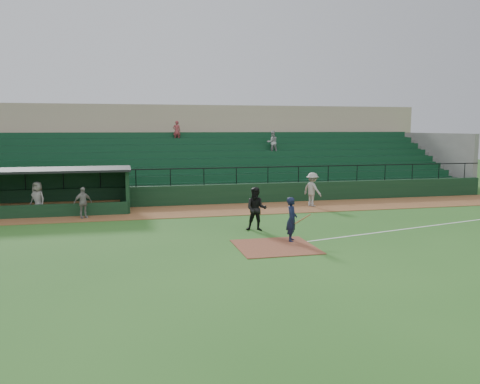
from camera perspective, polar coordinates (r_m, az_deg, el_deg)
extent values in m
plane|color=#27591C|center=(20.24, 3.26, -5.73)|extent=(90.00, 90.00, 0.00)
cube|color=brown|center=(27.85, -1.42, -2.05)|extent=(40.00, 4.00, 0.03)
cube|color=brown|center=(19.31, 4.11, -6.34)|extent=(3.00, 3.00, 0.03)
cube|color=white|center=(24.71, 20.56, -3.77)|extent=(17.49, 4.44, 0.01)
cube|color=black|center=(29.90, -2.29, -0.26)|extent=(36.00, 0.35, 1.20)
cylinder|color=black|center=(29.73, -2.30, 2.80)|extent=(36.00, 0.06, 0.06)
cube|color=slate|center=(34.57, -3.85, 2.77)|extent=(36.00, 9.00, 3.60)
cube|color=#113E23|center=(34.04, -3.72, 3.46)|extent=(34.56, 8.00, 4.05)
cube|color=slate|center=(41.51, 21.51, 3.47)|extent=(0.35, 9.50, 4.20)
cube|color=tan|center=(40.90, -5.37, 5.45)|extent=(38.00, 3.00, 6.40)
cube|color=slate|center=(38.91, -4.97, 6.09)|extent=(36.00, 2.00, 0.20)
imported|color=#A9A9A9|center=(36.40, 3.77, 5.75)|extent=(0.82, 0.64, 1.68)
imported|color=#9A383A|center=(36.99, -7.33, 7.01)|extent=(0.55, 0.36, 1.52)
cube|color=black|center=(29.78, -21.12, 0.28)|extent=(8.50, 0.20, 2.30)
cube|color=black|center=(28.20, -12.90, 0.22)|extent=(0.20, 2.60, 2.30)
cube|color=black|center=(28.38, -21.58, 2.38)|extent=(8.90, 3.20, 0.12)
cube|color=olive|center=(29.51, -21.14, -1.55)|extent=(7.65, 0.40, 0.50)
cube|color=black|center=(27.29, -21.78, -2.07)|extent=(8.50, 0.12, 0.70)
imported|color=black|center=(20.13, 6.01, -3.17)|extent=(0.67, 0.78, 1.83)
cylinder|color=olive|center=(20.07, 7.28, -3.12)|extent=(0.79, 0.34, 0.35)
imported|color=black|center=(22.12, 1.90, -1.98)|extent=(1.15, 1.02, 1.97)
imported|color=#98948F|center=(29.12, 8.37, 0.30)|extent=(1.21, 1.47, 1.98)
imported|color=gray|center=(26.29, -17.74, -1.17)|extent=(1.01, 0.75, 1.60)
imported|color=gray|center=(27.69, -22.36, -0.74)|extent=(1.05, 0.98, 1.81)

